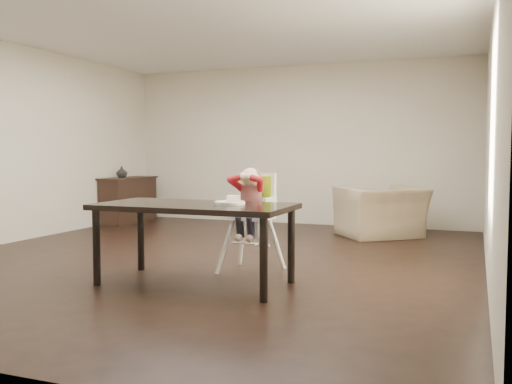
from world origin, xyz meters
TOP-DOWN VIEW (x-y plane):
  - ground at (0.00, 0.00)m, footprint 7.00×7.00m
  - room_walls at (0.00, 0.00)m, footprint 6.02×7.02m
  - dining_table at (0.46, -1.19)m, footprint 1.80×0.90m
  - high_chair at (0.74, -0.44)m, footprint 0.47×0.47m
  - plate at (0.79, -1.12)m, footprint 0.35×0.35m
  - armchair at (1.61, 2.42)m, footprint 1.33×1.25m
  - sideboard at (-2.78, 2.58)m, footprint 0.44×1.26m
  - vase at (-2.78, 2.39)m, footprint 0.21×0.22m

SIDE VIEW (x-z plane):
  - ground at x=0.00m, z-range 0.00..0.00m
  - sideboard at x=-2.78m, z-range 0.00..0.79m
  - armchair at x=1.61m, z-range 0.00..0.97m
  - dining_table at x=0.46m, z-range 0.30..1.05m
  - high_chair at x=0.74m, z-range 0.22..1.28m
  - plate at x=0.79m, z-range 0.74..0.82m
  - vase at x=-2.78m, z-range 0.79..0.98m
  - room_walls at x=0.00m, z-range 0.50..3.21m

